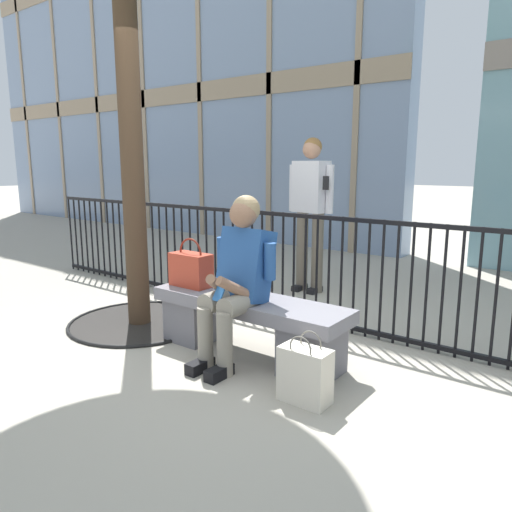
{
  "coord_description": "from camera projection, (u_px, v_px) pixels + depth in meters",
  "views": [
    {
      "loc": [
        2.14,
        -2.7,
        1.43
      ],
      "look_at": [
        0.0,
        0.1,
        0.75
      ],
      "focal_mm": 33.62,
      "sensor_mm": 36.0,
      "label": 1
    }
  ],
  "objects": [
    {
      "name": "shopping_bag",
      "position": [
        305.0,
        375.0,
        2.9
      ],
      "size": [
        0.31,
        0.17,
        0.44
      ],
      "color": "beige",
      "rests_on": "ground"
    },
    {
      "name": "building_facade_left",
      "position": [
        148.0,
        16.0,
        10.15
      ],
      "size": [
        11.69,
        0.43,
        9.0
      ],
      "color": "#7A8EAD",
      "rests_on": "ground"
    },
    {
      "name": "ground_plane",
      "position": [
        248.0,
        354.0,
        3.65
      ],
      "size": [
        60.0,
        60.0,
        0.0
      ],
      "primitive_type": "plane",
      "color": "#A8A091"
    },
    {
      "name": "stone_bench",
      "position": [
        248.0,
        320.0,
        3.6
      ],
      "size": [
        1.6,
        0.44,
        0.45
      ],
      "color": "slate",
      "rests_on": "ground"
    },
    {
      "name": "plaza_railing",
      "position": [
        311.0,
        270.0,
        4.26
      ],
      "size": [
        7.62,
        0.04,
        1.0
      ],
      "color": "black",
      "rests_on": "ground"
    },
    {
      "name": "bystander_at_railing",
      "position": [
        311.0,
        203.0,
        5.3
      ],
      "size": [
        0.55,
        0.29,
        1.71
      ],
      "color": "#6B6051",
      "rests_on": "ground"
    },
    {
      "name": "handbag_on_bench",
      "position": [
        191.0,
        269.0,
        3.88
      ],
      "size": [
        0.35,
        0.18,
        0.4
      ],
      "color": "#B23823",
      "rests_on": "stone_bench"
    },
    {
      "name": "seated_person_with_phone",
      "position": [
        238.0,
        275.0,
        3.42
      ],
      "size": [
        0.52,
        0.66,
        1.21
      ],
      "color": "gray",
      "rests_on": "ground"
    }
  ]
}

